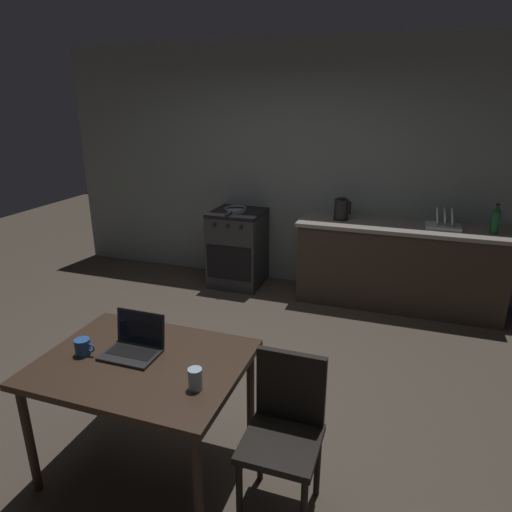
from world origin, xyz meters
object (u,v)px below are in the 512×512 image
(laptop, at_px, (134,346))
(drinking_glass, at_px, (195,379))
(bottle, at_px, (496,219))
(stove_oven, at_px, (238,248))
(dining_table, at_px, (143,371))
(dish_rack, at_px, (443,223))
(coffee_mug, at_px, (83,347))
(chair, at_px, (285,424))
(electric_kettle, at_px, (341,209))
(frying_pan, at_px, (235,209))

(laptop, relative_size, drinking_glass, 2.74)
(bottle, bearing_deg, stove_oven, 178.99)
(laptop, height_order, drinking_glass, laptop)
(dining_table, relative_size, drinking_glass, 9.96)
(laptop, relative_size, bottle, 1.09)
(bottle, bearing_deg, dish_rack, 173.75)
(bottle, xyz_separation_m, drinking_glass, (-1.76, -3.01, -0.25))
(bottle, bearing_deg, dining_table, -127.10)
(stove_oven, distance_m, coffee_mug, 2.99)
(chair, xyz_separation_m, bottle, (1.31, 2.85, 0.53))
(stove_oven, xyz_separation_m, electric_kettle, (1.21, 0.00, 0.57))
(stove_oven, bearing_deg, coffee_mug, -86.52)
(frying_pan, distance_m, coffee_mug, 2.95)
(laptop, relative_size, electric_kettle, 1.33)
(stove_oven, height_order, chair, stove_oven)
(frying_pan, bearing_deg, laptop, -80.64)
(stove_oven, height_order, drinking_glass, stove_oven)
(dining_table, height_order, bottle, bottle)
(dining_table, relative_size, dish_rack, 3.42)
(dining_table, bearing_deg, dish_rack, 59.60)
(electric_kettle, bearing_deg, drinking_glass, -94.85)
(bottle, relative_size, dish_rack, 0.86)
(electric_kettle, bearing_deg, laptop, -104.84)
(electric_kettle, relative_size, drinking_glass, 2.06)
(chair, bearing_deg, laptop, -176.49)
(dish_rack, bearing_deg, bottle, -6.25)
(stove_oven, relative_size, bottle, 3.11)
(frying_pan, relative_size, dish_rack, 1.26)
(drinking_glass, bearing_deg, dining_table, 160.74)
(chair, distance_m, drinking_glass, 0.55)
(frying_pan, distance_m, dish_rack, 2.26)
(frying_pan, xyz_separation_m, coffee_mug, (0.20, -2.94, -0.15))
(laptop, bearing_deg, frying_pan, 112.66)
(dining_table, bearing_deg, drinking_glass, -19.26)
(electric_kettle, distance_m, dish_rack, 1.04)
(electric_kettle, distance_m, drinking_glass, 3.07)
(dish_rack, bearing_deg, coffee_mug, -124.83)
(stove_oven, xyz_separation_m, drinking_glass, (0.95, -3.05, 0.34))
(bottle, height_order, dish_rack, bottle)
(chair, xyz_separation_m, dish_rack, (0.86, 2.90, 0.44))
(dining_table, distance_m, coffee_mug, 0.38)
(coffee_mug, height_order, drinking_glass, drinking_glass)
(electric_kettle, bearing_deg, coffee_mug, -109.06)
(stove_oven, height_order, coffee_mug, stove_oven)
(drinking_glass, bearing_deg, coffee_mug, 173.45)
(drinking_glass, bearing_deg, stove_oven, 107.22)
(laptop, distance_m, drinking_glass, 0.54)
(electric_kettle, relative_size, frying_pan, 0.56)
(dining_table, xyz_separation_m, coffee_mug, (-0.36, -0.06, 0.12))
(stove_oven, bearing_deg, frying_pan, -122.20)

